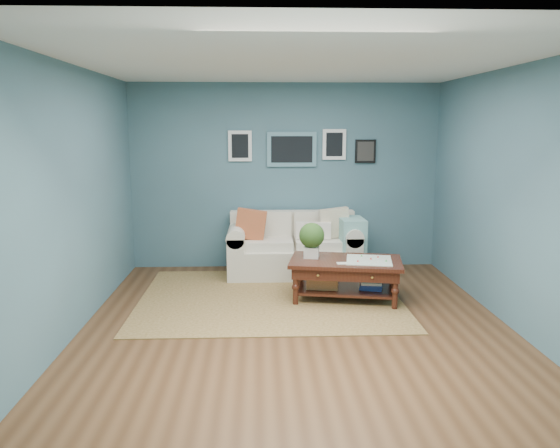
{
  "coord_description": "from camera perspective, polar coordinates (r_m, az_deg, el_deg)",
  "views": [
    {
      "loc": [
        -0.39,
        -5.5,
        2.09
      ],
      "look_at": [
        -0.13,
        1.0,
        0.91
      ],
      "focal_mm": 35.0,
      "sensor_mm": 36.0,
      "label": 1
    }
  ],
  "objects": [
    {
      "name": "room_shell",
      "position": [
        5.62,
        1.77,
        2.76
      ],
      "size": [
        5.0,
        5.02,
        2.7
      ],
      "color": "brown",
      "rests_on": "ground"
    },
    {
      "name": "coffee_table",
      "position": [
        6.67,
        6.27,
        -4.4
      ],
      "size": [
        1.44,
        1.0,
        0.93
      ],
      "rotation": [
        0.0,
        0.0,
        -0.18
      ],
      "color": "#34130D",
      "rests_on": "ground"
    },
    {
      "name": "area_rug",
      "position": [
        6.76,
        -1.05,
        -7.73
      ],
      "size": [
        3.16,
        2.53,
        0.01
      ],
      "primitive_type": "cube",
      "color": "brown",
      "rests_on": "ground"
    },
    {
      "name": "loveseat",
      "position": [
        7.74,
        2.01,
        -2.41
      ],
      "size": [
        1.89,
        0.86,
        0.97
      ],
      "color": "beige",
      "rests_on": "ground"
    }
  ]
}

